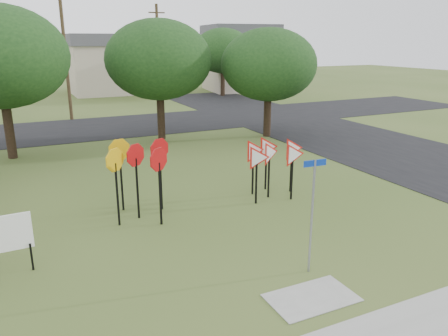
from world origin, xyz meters
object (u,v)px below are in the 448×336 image
Objects in this scene: street_name_sign at (312,209)px; info_board at (5,236)px; stop_sign_cluster at (138,163)px; yield_sign_cluster at (272,154)px.

street_name_sign reaches higher than info_board.
stop_sign_cluster is at bearing 29.29° from info_board.
street_name_sign is 6.03m from stop_sign_cluster.
street_name_sign is at bearing -24.32° from info_board.
stop_sign_cluster is at bearing 179.13° from yield_sign_cluster.
street_name_sign reaches higher than stop_sign_cluster.
info_board is at bearing -166.52° from yield_sign_cluster.
stop_sign_cluster is 4.57m from info_board.
info_board is at bearing 155.68° from street_name_sign.
info_board is (-6.82, 3.08, -0.64)m from street_name_sign.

